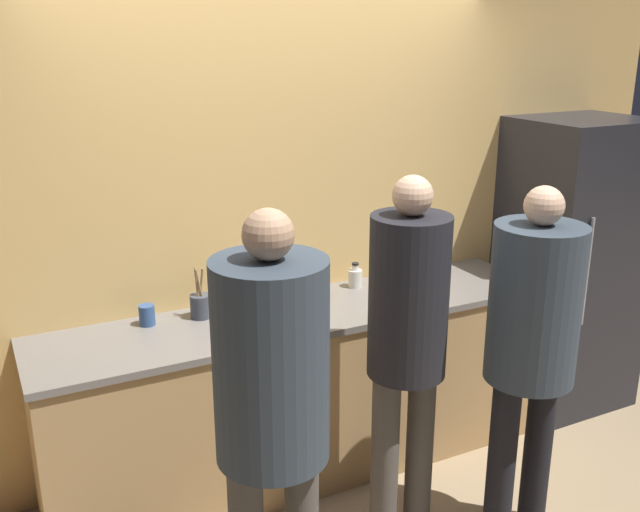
{
  "coord_description": "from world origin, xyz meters",
  "views": [
    {
      "loc": [
        -1.46,
        -2.73,
        2.3
      ],
      "look_at": [
        0.0,
        0.14,
        1.28
      ],
      "focal_mm": 40.0,
      "sensor_mm": 36.0,
      "label": 1
    }
  ],
  "objects_px": {
    "refrigerator": "(570,265)",
    "person_right": "(532,331)",
    "utensil_crock": "(200,305)",
    "fruit_bowl": "(277,314)",
    "person_left": "(272,395)",
    "person_center": "(407,330)",
    "cup_blue": "(147,315)",
    "bottle_clear": "(355,277)"
  },
  "relations": [
    {
      "from": "person_left",
      "to": "utensil_crock",
      "type": "height_order",
      "value": "person_left"
    },
    {
      "from": "fruit_bowl",
      "to": "utensil_crock",
      "type": "xyz_separation_m",
      "value": [
        -0.3,
        0.26,
        0.01
      ]
    },
    {
      "from": "person_right",
      "to": "utensil_crock",
      "type": "distance_m",
      "value": 1.59
    },
    {
      "from": "fruit_bowl",
      "to": "cup_blue",
      "type": "height_order",
      "value": "fruit_bowl"
    },
    {
      "from": "person_left",
      "to": "cup_blue",
      "type": "xyz_separation_m",
      "value": [
        -0.16,
        1.18,
        -0.1
      ]
    },
    {
      "from": "person_right",
      "to": "person_left",
      "type": "bearing_deg",
      "value": -176.16
    },
    {
      "from": "person_left",
      "to": "cup_blue",
      "type": "relative_size",
      "value": 17.29
    },
    {
      "from": "cup_blue",
      "to": "utensil_crock",
      "type": "bearing_deg",
      "value": -5.56
    },
    {
      "from": "person_center",
      "to": "fruit_bowl",
      "type": "relative_size",
      "value": 5.42
    },
    {
      "from": "person_center",
      "to": "fruit_bowl",
      "type": "bearing_deg",
      "value": 125.28
    },
    {
      "from": "person_left",
      "to": "fruit_bowl",
      "type": "xyz_separation_m",
      "value": [
        0.41,
        0.9,
        -0.1
      ]
    },
    {
      "from": "person_left",
      "to": "person_center",
      "type": "height_order",
      "value": "person_left"
    },
    {
      "from": "person_center",
      "to": "person_right",
      "type": "height_order",
      "value": "person_center"
    },
    {
      "from": "refrigerator",
      "to": "person_center",
      "type": "xyz_separation_m",
      "value": [
        -1.65,
        -0.65,
        0.13
      ]
    },
    {
      "from": "fruit_bowl",
      "to": "cup_blue",
      "type": "xyz_separation_m",
      "value": [
        -0.57,
        0.28,
        -0.0
      ]
    },
    {
      "from": "refrigerator",
      "to": "person_left",
      "type": "relative_size",
      "value": 1.03
    },
    {
      "from": "refrigerator",
      "to": "person_right",
      "type": "bearing_deg",
      "value": -142.1
    },
    {
      "from": "fruit_bowl",
      "to": "cup_blue",
      "type": "distance_m",
      "value": 0.63
    },
    {
      "from": "refrigerator",
      "to": "person_center",
      "type": "bearing_deg",
      "value": -158.59
    },
    {
      "from": "utensil_crock",
      "to": "bottle_clear",
      "type": "relative_size",
      "value": 1.85
    },
    {
      "from": "utensil_crock",
      "to": "cup_blue",
      "type": "xyz_separation_m",
      "value": [
        -0.26,
        0.03,
        -0.01
      ]
    },
    {
      "from": "person_left",
      "to": "bottle_clear",
      "type": "bearing_deg",
      "value": 49.6
    },
    {
      "from": "person_center",
      "to": "person_right",
      "type": "distance_m",
      "value": 0.55
    },
    {
      "from": "refrigerator",
      "to": "person_right",
      "type": "distance_m",
      "value": 1.48
    },
    {
      "from": "person_left",
      "to": "person_right",
      "type": "height_order",
      "value": "person_left"
    },
    {
      "from": "utensil_crock",
      "to": "fruit_bowl",
      "type": "bearing_deg",
      "value": -40.41
    },
    {
      "from": "person_left",
      "to": "utensil_crock",
      "type": "bearing_deg",
      "value": 84.77
    },
    {
      "from": "person_right",
      "to": "bottle_clear",
      "type": "height_order",
      "value": "person_right"
    },
    {
      "from": "utensil_crock",
      "to": "cup_blue",
      "type": "height_order",
      "value": "utensil_crock"
    },
    {
      "from": "person_left",
      "to": "refrigerator",
      "type": "bearing_deg",
      "value": 22.05
    },
    {
      "from": "person_center",
      "to": "person_right",
      "type": "xyz_separation_m",
      "value": [
        0.48,
        -0.26,
        -0.0
      ]
    },
    {
      "from": "fruit_bowl",
      "to": "refrigerator",
      "type": "bearing_deg",
      "value": 2.63
    },
    {
      "from": "person_left",
      "to": "person_right",
      "type": "relative_size",
      "value": 1.04
    },
    {
      "from": "person_center",
      "to": "utensil_crock",
      "type": "distance_m",
      "value": 1.07
    },
    {
      "from": "utensil_crock",
      "to": "person_left",
      "type": "bearing_deg",
      "value": -95.23
    },
    {
      "from": "refrigerator",
      "to": "cup_blue",
      "type": "height_order",
      "value": "refrigerator"
    },
    {
      "from": "refrigerator",
      "to": "fruit_bowl",
      "type": "bearing_deg",
      "value": -177.37
    },
    {
      "from": "person_left",
      "to": "utensil_crock",
      "type": "distance_m",
      "value": 1.16
    },
    {
      "from": "person_left",
      "to": "bottle_clear",
      "type": "distance_m",
      "value": 1.57
    },
    {
      "from": "refrigerator",
      "to": "utensil_crock",
      "type": "height_order",
      "value": "refrigerator"
    },
    {
      "from": "fruit_bowl",
      "to": "utensil_crock",
      "type": "distance_m",
      "value": 0.4
    },
    {
      "from": "fruit_bowl",
      "to": "cup_blue",
      "type": "relative_size",
      "value": 3.15
    }
  ]
}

